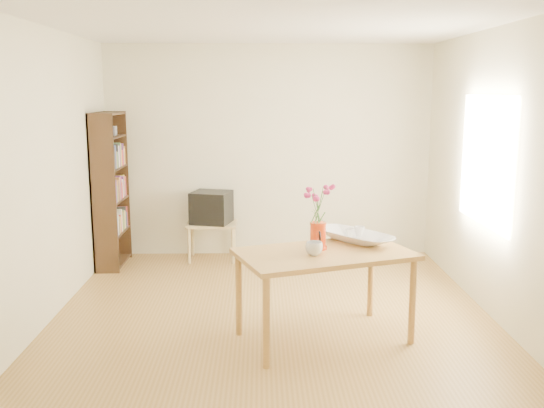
{
  "coord_description": "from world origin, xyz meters",
  "views": [
    {
      "loc": [
        -0.11,
        -5.23,
        2.03
      ],
      "look_at": [
        0.0,
        0.3,
        1.0
      ],
      "focal_mm": 40.0,
      "sensor_mm": 36.0,
      "label": 1
    }
  ],
  "objects_px": {
    "bowl": "(355,215)",
    "television": "(212,207)",
    "pitcher": "(318,237)",
    "mug": "(314,249)",
    "table": "(325,262)"
  },
  "relations": [
    {
      "from": "mug",
      "to": "table",
      "type": "bearing_deg",
      "value": -175.02
    },
    {
      "from": "table",
      "to": "television",
      "type": "bearing_deg",
      "value": 94.68
    },
    {
      "from": "table",
      "to": "television",
      "type": "xyz_separation_m",
      "value": [
        -1.11,
        2.47,
        -0.01
      ]
    },
    {
      "from": "mug",
      "to": "bowl",
      "type": "height_order",
      "value": "bowl"
    },
    {
      "from": "mug",
      "to": "pitcher",
      "type": "bearing_deg",
      "value": -145.75
    },
    {
      "from": "mug",
      "to": "television",
      "type": "height_order",
      "value": "mug"
    },
    {
      "from": "pitcher",
      "to": "television",
      "type": "distance_m",
      "value": 2.61
    },
    {
      "from": "television",
      "to": "table",
      "type": "bearing_deg",
      "value": -51.27
    },
    {
      "from": "mug",
      "to": "bowl",
      "type": "relative_size",
      "value": 0.28
    },
    {
      "from": "table",
      "to": "television",
      "type": "distance_m",
      "value": 2.71
    },
    {
      "from": "mug",
      "to": "bowl",
      "type": "xyz_separation_m",
      "value": [
        0.39,
        0.45,
        0.18
      ]
    },
    {
      "from": "bowl",
      "to": "television",
      "type": "xyz_separation_m",
      "value": [
        -1.41,
        2.12,
        -0.33
      ]
    },
    {
      "from": "pitcher",
      "to": "mug",
      "type": "xyz_separation_m",
      "value": [
        -0.05,
        -0.19,
        -0.05
      ]
    },
    {
      "from": "pitcher",
      "to": "television",
      "type": "bearing_deg",
      "value": 111.95
    },
    {
      "from": "table",
      "to": "television",
      "type": "height_order",
      "value": "television"
    }
  ]
}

